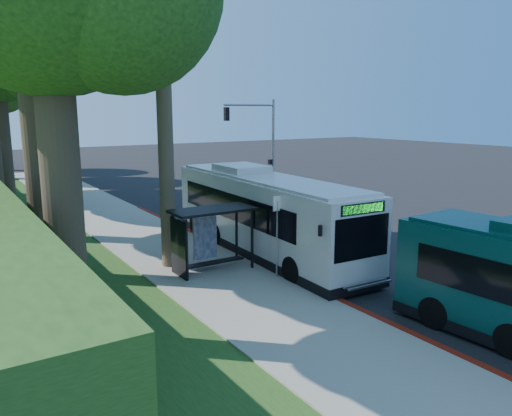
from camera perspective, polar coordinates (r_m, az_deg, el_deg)
ground at (r=25.85m, az=5.79°, el=-2.92°), size 140.00×140.00×0.00m
sidewalk at (r=22.17m, az=-9.21°, el=-5.22°), size 4.50×70.00×0.12m
red_curb at (r=19.87m, az=1.65°, el=-6.99°), size 0.25×30.00×0.13m
grass_verge at (r=25.48m, az=-25.73°, el=-4.12°), size 8.00×70.00×0.06m
bus_shelter at (r=19.23m, az=-5.81°, el=-2.26°), size 3.20×1.51×2.55m
stop_sign_pole at (r=18.31m, az=2.42°, el=-2.00°), size 0.35×0.06×3.17m
traffic_signal_pole at (r=35.45m, az=0.60°, el=8.16°), size 4.10×0.30×7.00m
white_bus at (r=21.96m, az=0.80°, el=-0.48°), size 3.21×12.64×3.74m
pickup at (r=28.66m, az=2.63°, el=0.23°), size 4.60×6.61×1.68m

